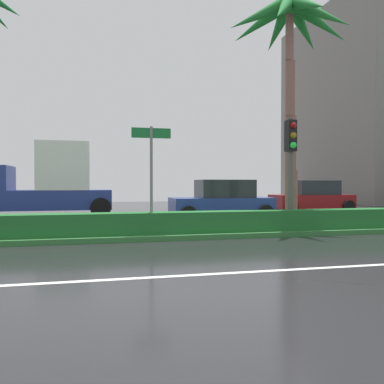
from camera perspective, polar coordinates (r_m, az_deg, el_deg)
name	(u,v)px	position (r m, az deg, el deg)	size (l,w,h in m)	color
ground_plane	(132,231)	(13.72, -8.54, -5.54)	(90.00, 42.00, 0.10)	black
near_lane_divider_stripe	(170,276)	(6.86, -3.20, -11.90)	(81.00, 0.14, 0.01)	white
median_strip	(135,231)	(12.72, -8.14, -5.50)	(85.50, 4.00, 0.15)	#2D6B33
median_hedge	(140,223)	(11.29, -7.46, -4.44)	(76.50, 0.70, 0.60)	#1E6028
palm_tree_centre_left	(291,31)	(14.94, 13.85, 21.38)	(4.35, 4.44, 7.99)	brown
traffic_signal_median_right	(291,153)	(12.77, 13.90, 5.46)	(0.28, 0.43, 3.43)	#4C4C47
street_name_sign	(151,165)	(11.26, -5.81, 3.85)	(1.10, 0.08, 3.00)	slate
box_truck_lead	(42,184)	(19.81, -20.56, 1.10)	(6.40, 2.64, 3.46)	navy
car_in_traffic_second	(222,201)	(17.16, 4.32, -1.24)	(4.30, 2.02, 1.72)	navy
car_in_traffic_third	(312,197)	(22.56, 16.75, -0.70)	(4.30, 2.02, 1.72)	maroon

